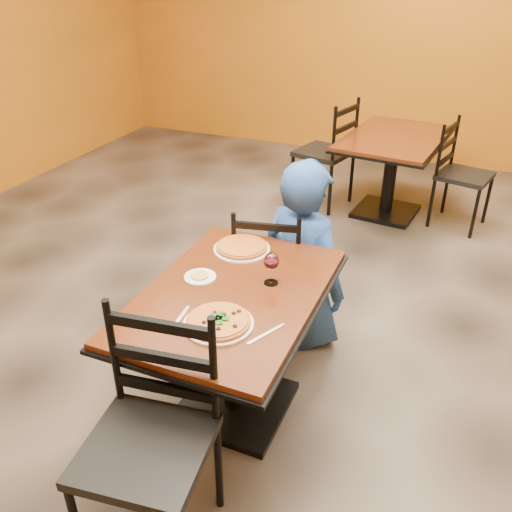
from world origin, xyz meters
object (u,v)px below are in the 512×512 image
at_px(table_main, 233,324).
at_px(chair_main_near, 146,451).
at_px(side_plate, 200,277).
at_px(chair_second_right, 465,176).
at_px(pizza_main, 218,321).
at_px(wine_glass, 271,267).
at_px(pizza_far, 242,246).
at_px(table_second, 392,157).
at_px(plate_main, 218,324).
at_px(chair_main_far, 270,269).
at_px(plate_far, 242,249).
at_px(chair_second_left, 324,153).
at_px(diner, 304,252).

relative_size(table_main, chair_main_near, 1.19).
bearing_deg(side_plate, chair_second_right, 68.48).
xyz_separation_m(pizza_main, wine_glass, (0.09, 0.41, 0.07)).
bearing_deg(pizza_far, table_second, 80.92).
xyz_separation_m(chair_second_right, plate_main, (-0.85, -3.11, 0.29)).
height_order(pizza_main, wine_glass, wine_glass).
xyz_separation_m(chair_main_far, pizza_far, (-0.04, -0.33, 0.32)).
distance_m(side_plate, wine_glass, 0.37).
height_order(chair_main_near, side_plate, chair_main_near).
relative_size(pizza_main, wine_glass, 1.58).
bearing_deg(pizza_main, chair_second_right, 74.80).
bearing_deg(plate_main, wine_glass, 78.02).
xyz_separation_m(plate_main, plate_far, (-0.19, 0.66, 0.00)).
relative_size(table_main, chair_second_left, 1.20).
xyz_separation_m(chair_main_far, chair_second_right, (0.99, 2.11, 0.01)).
relative_size(table_second, pizza_far, 4.61).
xyz_separation_m(chair_second_right, pizza_main, (-0.85, -3.11, 0.31)).
distance_m(chair_second_left, side_plate, 2.81).
bearing_deg(pizza_main, pizza_far, 105.61).
height_order(chair_main_far, plate_far, chair_main_far).
xyz_separation_m(chair_main_far, pizza_main, (0.15, -1.00, 0.32)).
distance_m(plate_main, pizza_far, 0.69).
bearing_deg(chair_second_right, plate_far, 170.56).
relative_size(table_main, pizza_far, 4.39).
bearing_deg(pizza_far, chair_main_near, -83.53).
distance_m(table_main, chair_second_right, 2.99).
relative_size(table_main, plate_far, 3.97).
distance_m(pizza_far, wine_glass, 0.38).
bearing_deg(chair_main_near, table_second, 78.53).
distance_m(chair_main_near, chair_second_right, 3.76).
bearing_deg(plate_main, pizza_main, 0.00).
bearing_deg(pizza_far, wine_glass, -43.16).
distance_m(diner, plate_main, 1.06).
bearing_deg(side_plate, chair_second_left, 93.59).
xyz_separation_m(plate_far, side_plate, (-0.07, -0.35, 0.00)).
distance_m(plate_main, wine_glass, 0.43).
distance_m(chair_second_left, chair_second_right, 1.28).
bearing_deg(wine_glass, pizza_main, -101.98).
bearing_deg(pizza_far, table_main, -72.27).
bearing_deg(chair_main_near, plate_far, 88.99).
bearing_deg(diner, pizza_main, 106.90).
relative_size(diner, plate_main, 3.80).
height_order(chair_main_far, pizza_far, chair_main_far).
xyz_separation_m(chair_main_near, pizza_far, (-0.14, 1.21, 0.26)).
height_order(table_second, chair_second_left, chair_second_left).
relative_size(chair_main_near, chair_second_left, 1.01).
bearing_deg(plate_main, chair_main_near, -95.09).
bearing_deg(pizza_main, diner, 87.22).
bearing_deg(table_main, pizza_main, -77.67).
relative_size(chair_main_far, pizza_main, 3.18).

